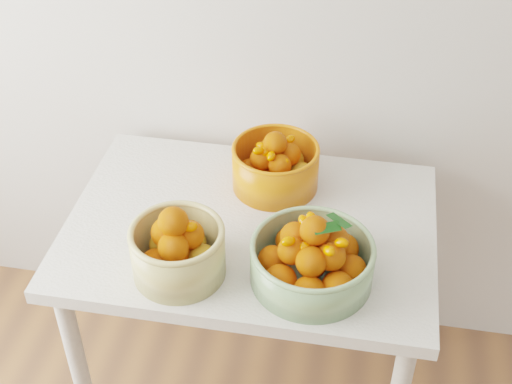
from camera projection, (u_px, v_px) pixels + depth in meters
The scene contains 4 objects.
table at pixel (251, 249), 2.00m from camera, with size 1.00×0.70×0.75m.
bowl_cream at pixel (178, 249), 1.75m from camera, with size 0.25×0.25×0.20m.
bowl_green at pixel (313, 259), 1.74m from camera, with size 0.41×0.41×0.20m.
bowl_orange at pixel (276, 165), 2.03m from camera, with size 0.29×0.29×0.18m.
Camera 1 is at (-0.00, 0.17, 2.04)m, focal length 50.00 mm.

